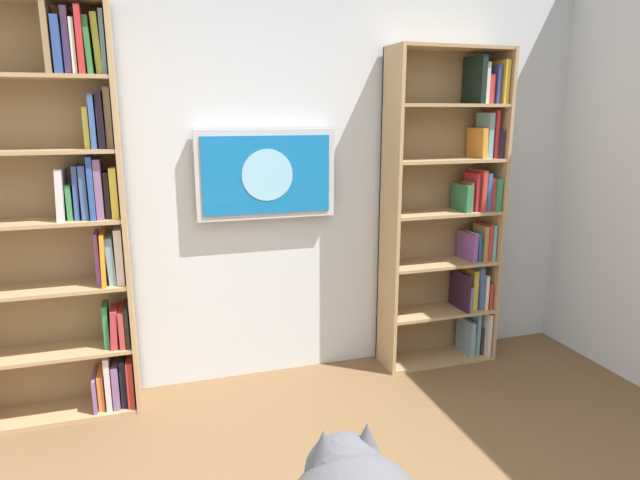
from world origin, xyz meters
name	(u,v)px	position (x,y,z in m)	size (l,w,h in m)	color
wall_back	(254,164)	(0.00, -2.23, 1.35)	(4.52, 0.06, 2.70)	silver
bookshelf_left	(454,212)	(-1.28, -2.06, 1.01)	(0.77, 0.28, 2.04)	tan
bookshelf_right	(58,219)	(1.08, -2.06, 1.11)	(0.91, 0.28, 2.20)	tan
wall_mounted_tv	(266,174)	(-0.06, -2.15, 1.29)	(0.83, 0.07, 0.53)	#B7B7BC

